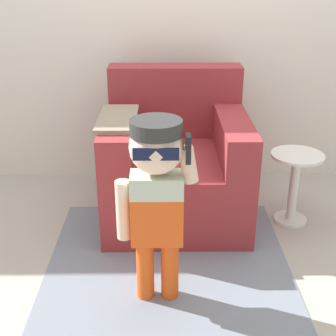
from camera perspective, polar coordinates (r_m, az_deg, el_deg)
ground_plane at (r=3.29m, az=2.31°, el=-5.41°), size 10.00×10.00×0.00m
wall_back at (r=3.55m, az=2.13°, el=18.90°), size 10.00×0.05×2.60m
armchair at (r=3.16m, az=0.92°, el=0.50°), size 0.94×0.96×0.95m
person_child at (r=2.19m, az=-1.45°, el=-2.12°), size 0.39×0.30×0.96m
side_table at (r=3.16m, az=15.17°, el=-1.58°), size 0.34×0.34×0.48m
rug at (r=2.79m, az=0.03°, el=-11.09°), size 1.39×1.30×0.01m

